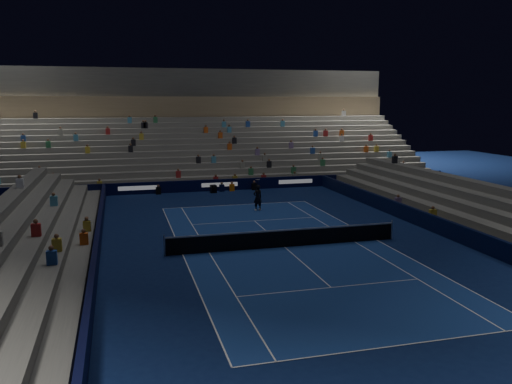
% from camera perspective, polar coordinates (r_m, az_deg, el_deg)
% --- Properties ---
extents(ground, '(90.00, 90.00, 0.00)m').
position_cam_1_polar(ground, '(28.36, 3.13, -6.02)').
color(ground, '#0B1945').
rests_on(ground, ground).
extents(court_surface, '(10.97, 23.77, 0.01)m').
position_cam_1_polar(court_surface, '(28.36, 3.13, -6.02)').
color(court_surface, navy).
rests_on(court_surface, ground).
extents(sponsor_barrier_far, '(44.00, 0.25, 1.00)m').
position_cam_1_polar(sponsor_barrier_far, '(45.80, -4.02, 0.78)').
color(sponsor_barrier_far, black).
rests_on(sponsor_barrier_far, ground).
extents(sponsor_barrier_east, '(0.25, 37.00, 1.00)m').
position_cam_1_polar(sponsor_barrier_east, '(32.48, 19.67, -3.62)').
color(sponsor_barrier_east, black).
rests_on(sponsor_barrier_east, ground).
extents(sponsor_barrier_west, '(0.25, 37.00, 1.00)m').
position_cam_1_polar(sponsor_barrier_west, '(26.95, -17.00, -6.21)').
color(sponsor_barrier_west, black).
rests_on(sponsor_barrier_west, ground).
extents(grandstand_main, '(44.00, 15.20, 11.20)m').
position_cam_1_polar(grandstand_main, '(54.65, -5.93, 5.28)').
color(grandstand_main, slate).
rests_on(grandstand_main, ground).
extents(grandstand_east, '(5.00, 37.00, 2.50)m').
position_cam_1_polar(grandstand_east, '(34.46, 24.48, -2.47)').
color(grandstand_east, slate).
rests_on(grandstand_east, ground).
extents(grandstand_west, '(5.00, 37.00, 2.50)m').
position_cam_1_polar(grandstand_west, '(27.22, -24.39, -5.61)').
color(grandstand_west, slate).
rests_on(grandstand_west, ground).
extents(tennis_net, '(12.90, 0.10, 1.10)m').
position_cam_1_polar(tennis_net, '(28.23, 3.14, -5.04)').
color(tennis_net, '#B2B2B7').
rests_on(tennis_net, ground).
extents(tennis_player, '(0.77, 0.59, 1.86)m').
position_cam_1_polar(tennis_player, '(37.40, 0.18, -0.62)').
color(tennis_player, black).
rests_on(tennis_player, ground).
extents(broadcast_camera, '(0.53, 0.97, 0.65)m').
position_cam_1_polar(broadcast_camera, '(44.82, -4.67, 0.35)').
color(broadcast_camera, black).
rests_on(broadcast_camera, ground).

